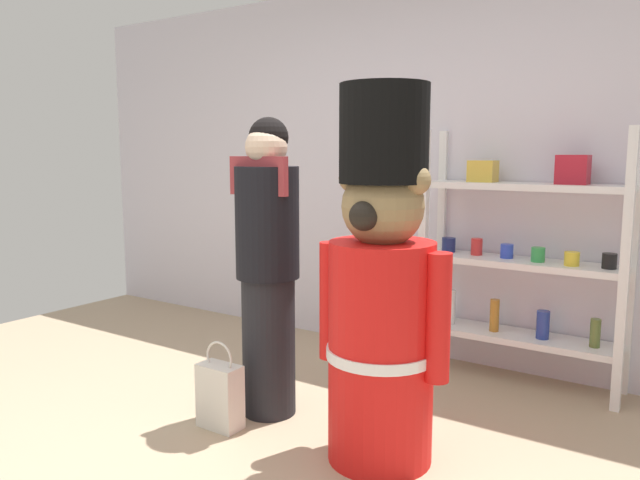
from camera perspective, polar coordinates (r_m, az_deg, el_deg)
back_wall at (r=4.38m, az=9.64°, el=6.39°), size 6.40×0.12×2.60m
merchandise_shelf at (r=3.96m, az=18.27°, el=-1.35°), size 1.23×0.35×1.57m
teddy_bear_guard at (r=2.80m, az=5.74°, el=-4.98°), size 0.66×0.50×1.72m
person_shopper at (r=3.30m, az=-4.87°, el=-2.13°), size 0.36×0.34×1.61m
shopping_bag at (r=3.33m, az=-9.27°, el=-14.01°), size 0.23×0.13×0.46m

